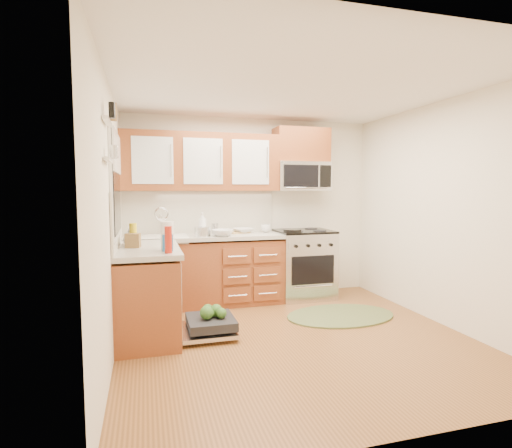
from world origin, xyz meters
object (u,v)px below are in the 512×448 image
object	(u,v)px
cutting_board	(239,232)
dishwasher	(207,326)
paper_towel_roll	(167,236)
bowl_b	(222,233)
skillet	(292,231)
cup	(266,228)
bowl_a	(243,230)
range	(304,264)
stock_pot	(202,232)
upper_cabinets	(201,162)
sink	(163,246)
microwave	(301,176)
rug	(341,315)

from	to	relation	value
cutting_board	dishwasher	bearing A→B (deg)	-117.11
dishwasher	paper_towel_roll	bearing A→B (deg)	-171.63
dishwasher	bowl_b	bearing A→B (deg)	69.90
skillet	cutting_board	xyz separation A→B (m)	(-0.63, 0.36, -0.04)
bowl_b	cup	xyz separation A→B (m)	(0.66, 0.29, 0.01)
paper_towel_roll	cup	size ratio (longest dim) A/B	2.06
paper_towel_roll	bowl_a	xyz separation A→B (m)	(1.08, 1.31, -0.11)
range	cutting_board	xyz separation A→B (m)	(-0.91, 0.11, 0.46)
range	stock_pot	world-z (taller)	stock_pot
range	dishwasher	bearing A→B (deg)	-143.73
range	skillet	bearing A→B (deg)	-137.46
cup	dishwasher	bearing A→B (deg)	-129.22
upper_cabinets	stock_pot	distance (m)	0.94
cutting_board	bowl_a	distance (m)	0.07
cup	cutting_board	bearing A→B (deg)	-179.73
skillet	cutting_board	size ratio (longest dim) A/B	0.93
range	bowl_a	world-z (taller)	bowl_a
sink	paper_towel_roll	world-z (taller)	paper_towel_roll
microwave	skillet	distance (m)	0.86
cup	range	bearing A→B (deg)	-11.78
dishwasher	bowl_a	xyz separation A→B (m)	(0.69, 1.26, 0.86)
stock_pot	cutting_board	xyz separation A→B (m)	(0.54, 0.26, -0.05)
upper_cabinets	bowl_b	xyz separation A→B (m)	(0.21, -0.32, -0.91)
rug	stock_pot	size ratio (longest dim) A/B	6.49
bowl_a	bowl_b	distance (m)	0.46
bowl_a	sink	bearing A→B (deg)	-172.80
stock_pot	bowl_a	size ratio (longest dim) A/B	0.77
paper_towel_roll	bowl_b	xyz separation A→B (m)	(0.74, 1.01, -0.10)
bowl_a	cup	xyz separation A→B (m)	(0.32, -0.02, 0.02)
microwave	rug	xyz separation A→B (m)	(0.10, -1.05, -1.69)
skillet	cutting_board	distance (m)	0.73
range	upper_cabinets	bearing A→B (deg)	174.11
rug	paper_towel_roll	bearing A→B (deg)	-172.72
skillet	bowl_b	size ratio (longest dim) A/B	0.90
upper_cabinets	cup	bearing A→B (deg)	-2.28
upper_cabinets	sink	bearing A→B (deg)	-163.55
cutting_board	sink	bearing A→B (deg)	-173.41
sink	bowl_a	bearing A→B (deg)	7.20
dishwasher	paper_towel_roll	world-z (taller)	paper_towel_roll
microwave	cutting_board	world-z (taller)	microwave
dishwasher	cutting_board	size ratio (longest dim) A/B	2.70
microwave	sink	world-z (taller)	microwave
microwave	bowl_b	world-z (taller)	microwave
stock_pot	cutting_board	world-z (taller)	stock_pot
skillet	rug	bearing A→B (deg)	-61.25
rug	bowl_a	distance (m)	1.71
bowl_b	paper_towel_roll	bearing A→B (deg)	-126.22
sink	cup	xyz separation A→B (m)	(1.40, 0.12, 0.18)
upper_cabinets	sink	size ratio (longest dim) A/B	3.31
sink	dishwasher	distance (m)	1.38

